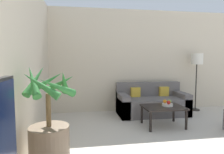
{
  "coord_description": "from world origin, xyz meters",
  "views": [
    {
      "loc": [
        -2.54,
        1.47,
        1.38
      ],
      "look_at": [
        -1.83,
        5.75,
        1.0
      ],
      "focal_mm": 32.0,
      "sensor_mm": 36.0,
      "label": 1
    }
  ],
  "objects_px": {
    "apple_red": "(169,102)",
    "apple_green": "(169,101)",
    "fruit_bowl": "(167,105)",
    "orange_fruit": "(165,101)",
    "potted_palm": "(49,135)",
    "sofa_loveseat": "(152,103)",
    "floor_lamp": "(197,62)",
    "coffee_table": "(163,109)"
  },
  "relations": [
    {
      "from": "apple_red",
      "to": "apple_green",
      "type": "bearing_deg",
      "value": 54.5
    },
    {
      "from": "fruit_bowl",
      "to": "orange_fruit",
      "type": "relative_size",
      "value": 2.92
    },
    {
      "from": "potted_palm",
      "to": "sofa_loveseat",
      "type": "xyz_separation_m",
      "value": [
        2.18,
        2.19,
        -0.16
      ]
    },
    {
      "from": "apple_green",
      "to": "orange_fruit",
      "type": "distance_m",
      "value": 0.09
    },
    {
      "from": "floor_lamp",
      "to": "fruit_bowl",
      "type": "xyz_separation_m",
      "value": [
        -1.32,
        -1.08,
        -0.86
      ]
    },
    {
      "from": "floor_lamp",
      "to": "apple_green",
      "type": "bearing_deg",
      "value": -140.04
    },
    {
      "from": "sofa_loveseat",
      "to": "floor_lamp",
      "type": "relative_size",
      "value": 1.11
    },
    {
      "from": "orange_fruit",
      "to": "potted_palm",
      "type": "bearing_deg",
      "value": -147.79
    },
    {
      "from": "sofa_loveseat",
      "to": "floor_lamp",
      "type": "height_order",
      "value": "floor_lamp"
    },
    {
      "from": "sofa_loveseat",
      "to": "fruit_bowl",
      "type": "xyz_separation_m",
      "value": [
        0.0,
        -0.89,
        0.17
      ]
    },
    {
      "from": "coffee_table",
      "to": "floor_lamp",
      "type": "bearing_deg",
      "value": 37.74
    },
    {
      "from": "apple_red",
      "to": "coffee_table",
      "type": "bearing_deg",
      "value": 158.07
    },
    {
      "from": "sofa_loveseat",
      "to": "potted_palm",
      "type": "bearing_deg",
      "value": -134.88
    },
    {
      "from": "potted_palm",
      "to": "coffee_table",
      "type": "distance_m",
      "value": 2.45
    },
    {
      "from": "apple_red",
      "to": "orange_fruit",
      "type": "bearing_deg",
      "value": 105.28
    },
    {
      "from": "fruit_bowl",
      "to": "apple_green",
      "type": "bearing_deg",
      "value": 18.78
    },
    {
      "from": "potted_palm",
      "to": "coffee_table",
      "type": "height_order",
      "value": "potted_palm"
    },
    {
      "from": "sofa_loveseat",
      "to": "fruit_bowl",
      "type": "relative_size",
      "value": 7.55
    },
    {
      "from": "fruit_bowl",
      "to": "apple_green",
      "type": "xyz_separation_m",
      "value": [
        0.05,
        0.02,
        0.06
      ]
    },
    {
      "from": "sofa_loveseat",
      "to": "orange_fruit",
      "type": "xyz_separation_m",
      "value": [
        -0.03,
        -0.84,
        0.23
      ]
    },
    {
      "from": "potted_palm",
      "to": "sofa_loveseat",
      "type": "bearing_deg",
      "value": 45.12
    },
    {
      "from": "sofa_loveseat",
      "to": "apple_red",
      "type": "height_order",
      "value": "sofa_loveseat"
    },
    {
      "from": "potted_palm",
      "to": "fruit_bowl",
      "type": "height_order",
      "value": "potted_palm"
    },
    {
      "from": "coffee_table",
      "to": "apple_green",
      "type": "distance_m",
      "value": 0.21
    },
    {
      "from": "apple_red",
      "to": "floor_lamp",
      "type": "bearing_deg",
      "value": 40.73
    },
    {
      "from": "floor_lamp",
      "to": "apple_red",
      "type": "relative_size",
      "value": 19.85
    },
    {
      "from": "sofa_loveseat",
      "to": "floor_lamp",
      "type": "distance_m",
      "value": 1.68
    },
    {
      "from": "potted_palm",
      "to": "orange_fruit",
      "type": "bearing_deg",
      "value": 32.21
    },
    {
      "from": "apple_green",
      "to": "fruit_bowl",
      "type": "bearing_deg",
      "value": -161.22
    },
    {
      "from": "fruit_bowl",
      "to": "orange_fruit",
      "type": "xyz_separation_m",
      "value": [
        -0.03,
        0.05,
        0.06
      ]
    },
    {
      "from": "potted_palm",
      "to": "apple_green",
      "type": "relative_size",
      "value": 16.99
    },
    {
      "from": "sofa_loveseat",
      "to": "apple_red",
      "type": "xyz_separation_m",
      "value": [
        0.0,
        -0.95,
        0.23
      ]
    },
    {
      "from": "apple_green",
      "to": "orange_fruit",
      "type": "relative_size",
      "value": 1.01
    },
    {
      "from": "floor_lamp",
      "to": "coffee_table",
      "type": "relative_size",
      "value": 1.86
    },
    {
      "from": "sofa_loveseat",
      "to": "floor_lamp",
      "type": "xyz_separation_m",
      "value": [
        1.32,
        0.19,
        1.03
      ]
    },
    {
      "from": "potted_palm",
      "to": "apple_green",
      "type": "height_order",
      "value": "potted_palm"
    },
    {
      "from": "sofa_loveseat",
      "to": "coffee_table",
      "type": "bearing_deg",
      "value": -96.08
    },
    {
      "from": "apple_green",
      "to": "coffee_table",
      "type": "bearing_deg",
      "value": -166.5
    },
    {
      "from": "coffee_table",
      "to": "sofa_loveseat",
      "type": "bearing_deg",
      "value": 83.92
    },
    {
      "from": "sofa_loveseat",
      "to": "apple_green",
      "type": "height_order",
      "value": "sofa_loveseat"
    },
    {
      "from": "sofa_loveseat",
      "to": "fruit_bowl",
      "type": "height_order",
      "value": "sofa_loveseat"
    },
    {
      "from": "floor_lamp",
      "to": "apple_red",
      "type": "bearing_deg",
      "value": -139.27
    }
  ]
}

